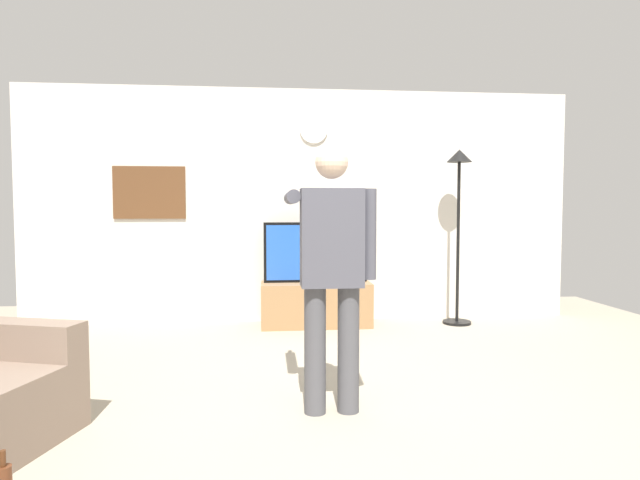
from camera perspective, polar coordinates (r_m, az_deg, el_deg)
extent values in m
plane|color=#9E937F|center=(3.57, 1.34, -18.26)|extent=(8.40, 8.40, 0.00)
cube|color=silver|center=(6.26, -1.97, 3.67)|extent=(6.40, 0.10, 2.70)
cube|color=#997047|center=(6.01, -0.43, -6.89)|extent=(1.23, 0.47, 0.49)
sphere|color=black|center=(5.76, -0.20, -7.09)|extent=(0.04, 0.04, 0.04)
cube|color=black|center=(5.99, -0.48, -1.32)|extent=(1.16, 0.06, 0.67)
cube|color=blue|center=(5.95, -0.45, -1.34)|extent=(1.10, 0.01, 0.61)
cylinder|color=white|center=(6.27, -0.69, 11.78)|extent=(0.32, 0.03, 0.32)
cube|color=brown|center=(6.33, -17.81, 4.87)|extent=(0.80, 0.04, 0.59)
cylinder|color=black|center=(6.36, 14.46, -8.54)|extent=(0.32, 0.32, 0.03)
cylinder|color=black|center=(6.24, 14.59, -0.23)|extent=(0.04, 0.04, 1.81)
cone|color=black|center=(6.26, 14.72, 8.74)|extent=(0.28, 0.28, 0.14)
cylinder|color=#4C4C51|center=(3.48, -0.53, -11.71)|extent=(0.14, 0.14, 0.82)
cylinder|color=#4C4C51|center=(3.50, 3.06, -11.61)|extent=(0.14, 0.14, 0.82)
cube|color=#4C4C56|center=(3.37, 1.29, 0.25)|extent=(0.39, 0.22, 0.62)
sphere|color=beige|center=(3.38, 1.30, 8.33)|extent=(0.21, 0.21, 0.21)
cylinder|color=#4C4C56|center=(3.64, -3.05, 4.59)|extent=(0.09, 0.58, 0.09)
cube|color=white|center=(3.96, -3.27, 4.49)|extent=(0.04, 0.12, 0.04)
cylinder|color=#4C4C56|center=(3.41, 5.31, 0.63)|extent=(0.09, 0.09, 0.58)
cube|color=#7F6B5B|center=(3.75, -29.85, -9.18)|extent=(0.87, 0.44, 0.22)
cylinder|color=#4C2814|center=(2.78, -30.87, -19.46)|extent=(0.02, 0.02, 0.07)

